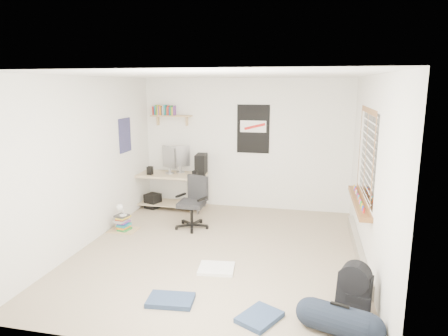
% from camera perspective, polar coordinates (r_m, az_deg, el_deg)
% --- Properties ---
extents(floor, '(4.00, 4.50, 0.01)m').
position_cam_1_polar(floor, '(5.91, -0.72, -11.91)').
color(floor, gray).
rests_on(floor, ground).
extents(ceiling, '(4.00, 4.50, 0.01)m').
position_cam_1_polar(ceiling, '(5.42, -0.79, 13.20)').
color(ceiling, white).
rests_on(ceiling, ground).
extents(back_wall, '(4.00, 0.01, 2.50)m').
position_cam_1_polar(back_wall, '(7.71, 3.07, 3.40)').
color(back_wall, silver).
rests_on(back_wall, ground).
extents(left_wall, '(0.01, 4.50, 2.50)m').
position_cam_1_polar(left_wall, '(6.29, -18.84, 0.88)').
color(left_wall, silver).
rests_on(left_wall, ground).
extents(right_wall, '(0.01, 4.50, 2.50)m').
position_cam_1_polar(right_wall, '(5.44, 20.26, -0.84)').
color(right_wall, silver).
rests_on(right_wall, ground).
extents(desk, '(1.53, 0.93, 0.65)m').
position_cam_1_polar(desk, '(7.86, -7.87, -3.13)').
color(desk, tan).
rests_on(desk, floor).
extents(monitor_left, '(0.36, 0.28, 0.41)m').
position_cam_1_polar(monitor_left, '(7.76, -7.77, 0.41)').
color(monitor_left, '#A8A8AD').
rests_on(monitor_left, desk).
extents(monitor_right, '(0.36, 0.28, 0.41)m').
position_cam_1_polar(monitor_right, '(7.83, -6.27, 0.54)').
color(monitor_right, '#9C9DA1').
rests_on(monitor_right, desk).
extents(pc_tower, '(0.23, 0.41, 0.42)m').
position_cam_1_polar(pc_tower, '(7.71, -3.28, 0.45)').
color(pc_tower, black).
rests_on(pc_tower, desk).
extents(keyboard, '(0.42, 0.20, 0.02)m').
position_cam_1_polar(keyboard, '(7.83, -6.99, -0.92)').
color(keyboard, black).
rests_on(keyboard, desk).
extents(speaker_left, '(0.11, 0.11, 0.19)m').
position_cam_1_polar(speaker_left, '(7.75, -10.52, -0.50)').
color(speaker_left, black).
rests_on(speaker_left, desk).
extents(speaker_right, '(0.10, 0.10, 0.18)m').
position_cam_1_polar(speaker_right, '(7.34, -4.14, -1.07)').
color(speaker_right, black).
rests_on(speaker_right, desk).
extents(office_chair, '(0.73, 0.73, 0.88)m').
position_cam_1_polar(office_chair, '(6.71, -4.67, -4.55)').
color(office_chair, black).
rests_on(office_chair, floor).
extents(wall_shelf, '(0.80, 0.22, 0.24)m').
position_cam_1_polar(wall_shelf, '(7.91, -7.53, 7.39)').
color(wall_shelf, tan).
rests_on(wall_shelf, back_wall).
extents(poster_back_wall, '(0.62, 0.03, 0.92)m').
position_cam_1_polar(poster_back_wall, '(7.62, 4.19, 5.57)').
color(poster_back_wall, black).
rests_on(poster_back_wall, back_wall).
extents(poster_left_wall, '(0.02, 0.42, 0.60)m').
position_cam_1_polar(poster_left_wall, '(7.28, -13.97, 4.56)').
color(poster_left_wall, navy).
rests_on(poster_left_wall, left_wall).
extents(window, '(0.10, 1.50, 1.26)m').
position_cam_1_polar(window, '(5.69, 19.47, 1.79)').
color(window, brown).
rests_on(window, right_wall).
extents(baseboard_heater, '(0.08, 2.50, 0.18)m').
position_cam_1_polar(baseboard_heater, '(6.06, 18.62, -10.97)').
color(baseboard_heater, '#B7B2A8').
rests_on(baseboard_heater, floor).
extents(backpack, '(0.40, 0.36, 0.45)m').
position_cam_1_polar(backpack, '(4.64, 18.06, -16.77)').
color(backpack, black).
rests_on(backpack, floor).
extents(duffel_bag, '(0.37, 0.37, 0.58)m').
position_cam_1_polar(duffel_bag, '(4.27, 16.11, -20.25)').
color(duffel_bag, black).
rests_on(duffel_bag, floor).
extents(tshirt, '(0.50, 0.43, 0.04)m').
position_cam_1_polar(tshirt, '(5.38, -1.09, -14.16)').
color(tshirt, white).
rests_on(tshirt, floor).
extents(jeans_a, '(0.53, 0.37, 0.06)m').
position_cam_1_polar(jeans_a, '(4.70, -7.62, -18.21)').
color(jeans_a, navy).
rests_on(jeans_a, floor).
extents(jeans_b, '(0.51, 0.55, 0.06)m').
position_cam_1_polar(jeans_b, '(4.40, 5.10, -20.48)').
color(jeans_b, navy).
rests_on(jeans_b, floor).
extents(book_stack, '(0.48, 0.42, 0.28)m').
position_cam_1_polar(book_stack, '(6.87, -14.22, -7.45)').
color(book_stack, brown).
rests_on(book_stack, floor).
extents(desk_lamp, '(0.16, 0.22, 0.19)m').
position_cam_1_polar(desk_lamp, '(6.77, -14.24, -5.69)').
color(desk_lamp, white).
rests_on(desk_lamp, book_stack).
extents(subwoofer, '(0.32, 0.32, 0.28)m').
position_cam_1_polar(subwoofer, '(7.98, -10.13, -4.65)').
color(subwoofer, black).
rests_on(subwoofer, floor).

